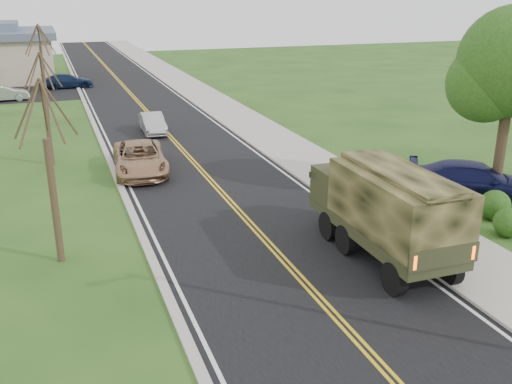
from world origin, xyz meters
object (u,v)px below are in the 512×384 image
suv_champagne (140,158)px  sedan_silver (153,123)px  military_truck (386,206)px  pickup_navy (475,182)px

suv_champagne → sedan_silver: bearing=80.4°
military_truck → pickup_navy: military_truck is taller
suv_champagne → pickup_navy: 15.63m
suv_champagne → pickup_navy: pickup_navy is taller
pickup_navy → sedan_silver: bearing=65.8°
military_truck → suv_champagne: size_ratio=1.24×
suv_champagne → sedan_silver: size_ratio=1.42×
sedan_silver → pickup_navy: bearing=-56.2°
military_truck → pickup_navy: (6.80, 3.66, -1.08)m
pickup_navy → military_truck: bearing=151.6°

